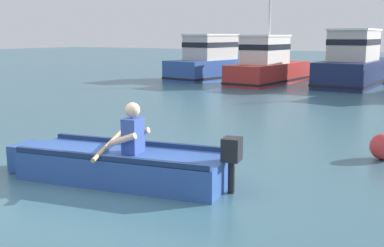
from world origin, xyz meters
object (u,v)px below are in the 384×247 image
(rowboat_with_person, at_px, (121,164))
(mooring_buoy, at_px, (383,147))
(moored_boat_blue, at_px, (215,62))
(moored_boat_navy, at_px, (355,65))
(moored_boat_red, at_px, (268,66))

(rowboat_with_person, bearing_deg, mooring_buoy, 46.90)
(moored_boat_blue, relative_size, moored_boat_navy, 0.96)
(rowboat_with_person, relative_size, mooring_buoy, 8.06)
(rowboat_with_person, relative_size, moored_boat_blue, 0.60)
(moored_boat_red, xyz_separation_m, mooring_buoy, (6.97, -11.44, -0.57))
(rowboat_with_person, bearing_deg, moored_boat_blue, 114.22)
(rowboat_with_person, distance_m, mooring_buoy, 4.57)
(moored_boat_blue, relative_size, moored_boat_red, 1.13)
(rowboat_with_person, xyz_separation_m, moored_boat_navy, (-0.35, 16.09, 0.64))
(moored_boat_red, bearing_deg, mooring_buoy, -58.64)
(moored_boat_navy, bearing_deg, moored_boat_blue, -176.70)
(moored_boat_blue, distance_m, moored_boat_navy, 6.72)
(moored_boat_red, bearing_deg, moored_boat_blue, 163.91)
(mooring_buoy, bearing_deg, moored_boat_navy, 105.25)
(rowboat_with_person, xyz_separation_m, moored_boat_blue, (-7.06, 15.70, 0.56))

